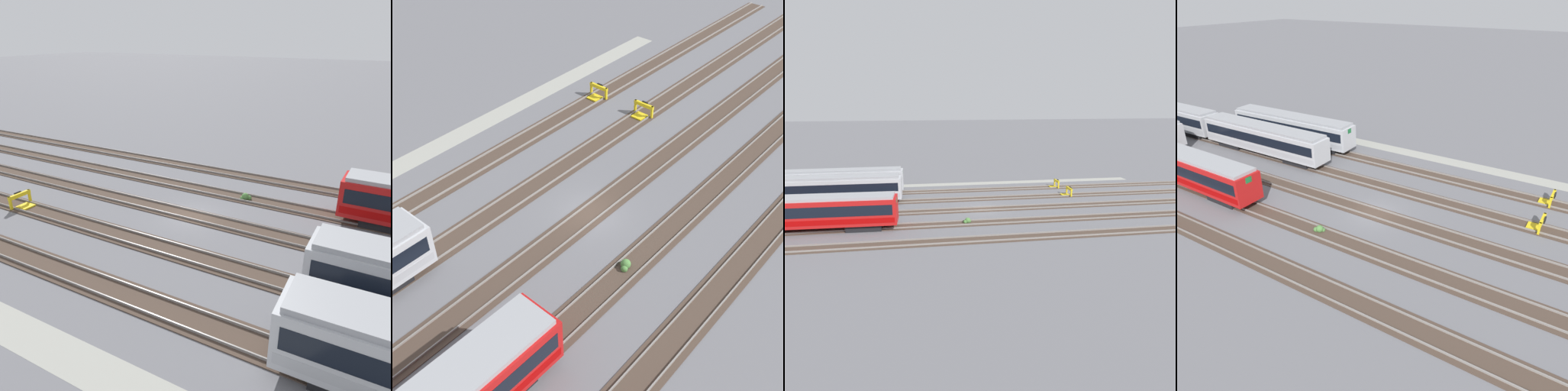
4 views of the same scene
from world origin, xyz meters
TOP-DOWN VIEW (x-y plane):
  - ground_plane at (0.00, 0.00)m, footprint 400.00×400.00m
  - service_walkway at (0.00, -14.86)m, footprint 54.00×2.00m
  - rail_track_nearest at (0.00, -10.25)m, footprint 90.00×2.23m
  - rail_track_near_inner at (0.00, -5.12)m, footprint 90.00×2.24m
  - rail_track_middle at (0.00, 0.00)m, footprint 90.00×2.24m
  - rail_track_far_inner at (0.00, 5.12)m, footprint 90.00×2.23m
  - rail_track_farthest at (0.00, 10.25)m, footprint 90.00×2.23m
  - bumper_stop_near_inner_track at (-13.02, -5.13)m, footprint 1.35×2.00m
  - weed_clump at (2.49, 4.93)m, footprint 0.92×0.70m

SIDE VIEW (x-z plane):
  - ground_plane at x=0.00m, z-range 0.00..0.00m
  - service_walkway at x=0.00m, z-range 0.00..0.01m
  - rail_track_nearest at x=0.00m, z-range -0.06..0.15m
  - rail_track_near_inner at x=0.00m, z-range -0.06..0.15m
  - rail_track_middle at x=0.00m, z-range -0.06..0.15m
  - rail_track_far_inner at x=0.00m, z-range -0.06..0.15m
  - rail_track_farthest at x=0.00m, z-range -0.06..0.15m
  - weed_clump at x=2.49m, z-range -0.08..0.56m
  - bumper_stop_near_inner_track at x=-13.02m, z-range -0.10..1.12m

